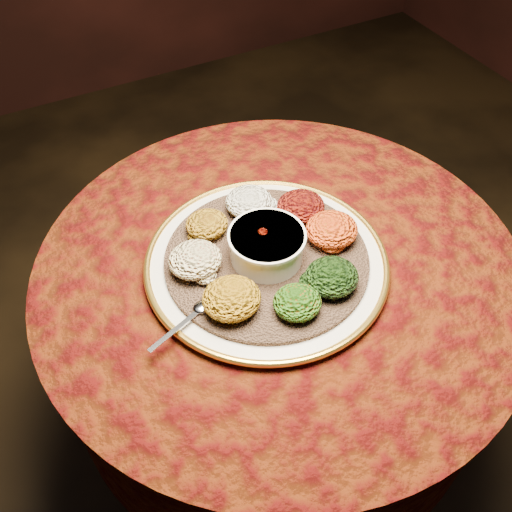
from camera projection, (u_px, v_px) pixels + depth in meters
name	position (u px, v px, depth m)	size (l,w,h in m)	color
table	(277.00, 316.00, 1.25)	(0.96, 0.96, 0.73)	black
platter	(266.00, 262.00, 1.09)	(0.54, 0.54, 0.02)	beige
injera	(267.00, 259.00, 1.09)	(0.39, 0.39, 0.01)	brown
stew_bowl	(267.00, 244.00, 1.06)	(0.15, 0.15, 0.06)	white
spoon	(199.00, 310.00, 0.99)	(0.14, 0.06, 0.01)	silver
portion_ayib	(249.00, 202.00, 1.15)	(0.10, 0.09, 0.05)	silver
portion_kitfo	(301.00, 206.00, 1.14)	(0.10, 0.09, 0.05)	black
portion_tikil	(332.00, 230.00, 1.10)	(0.10, 0.10, 0.05)	#A4690D
portion_gomen	(332.00, 277.00, 1.02)	(0.10, 0.09, 0.05)	black
portion_mixveg	(297.00, 302.00, 0.98)	(0.09, 0.08, 0.04)	#AF320B
portion_kik	(232.00, 298.00, 0.98)	(0.10, 0.10, 0.05)	#9C660D
portion_timatim	(195.00, 260.00, 1.05)	(0.10, 0.09, 0.05)	maroon
portion_shiro	(207.00, 224.00, 1.11)	(0.08, 0.08, 0.04)	#9B6F12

